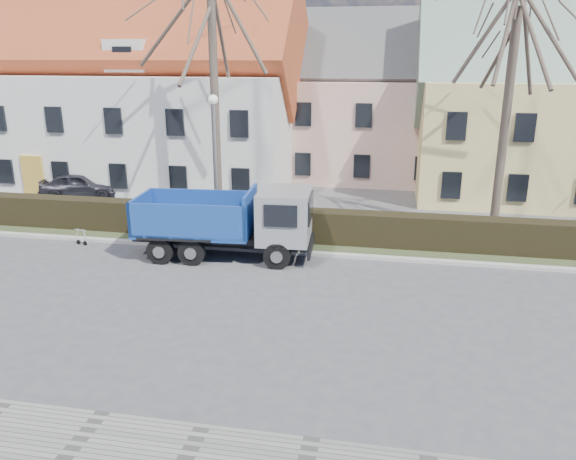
% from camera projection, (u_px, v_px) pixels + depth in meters
% --- Properties ---
extents(ground, '(120.00, 120.00, 0.00)m').
position_uv_depth(ground, '(199.00, 299.00, 17.46)').
color(ground, '#4A4A4C').
extents(curb_far, '(80.00, 0.30, 0.12)m').
position_uv_depth(curb_far, '(239.00, 249.00, 21.76)').
color(curb_far, '#ADA8A2').
rests_on(curb_far, ground).
extents(grass_strip, '(80.00, 3.00, 0.10)m').
position_uv_depth(grass_strip, '(249.00, 236.00, 23.26)').
color(grass_strip, '#364225').
rests_on(grass_strip, ground).
extents(hedge, '(60.00, 0.90, 1.30)m').
position_uv_depth(hedge, '(247.00, 224.00, 22.89)').
color(hedge, black).
rests_on(hedge, ground).
extents(building_white, '(26.80, 10.80, 9.50)m').
position_uv_depth(building_white, '(77.00, 99.00, 33.35)').
color(building_white, silver).
rests_on(building_white, ground).
extents(building_pink, '(10.80, 8.80, 8.00)m').
position_uv_depth(building_pink, '(368.00, 110.00, 34.31)').
color(building_pink, '#D0A393').
rests_on(building_pink, ground).
extents(tree_1, '(9.20, 9.20, 12.65)m').
position_uv_depth(tree_1, '(214.00, 77.00, 23.90)').
color(tree_1, '#4E4036').
rests_on(tree_1, ground).
extents(tree_2, '(8.00, 8.00, 11.00)m').
position_uv_depth(tree_2, '(508.00, 101.00, 22.01)').
color(tree_2, '#4E4036').
rests_on(tree_2, ground).
extents(dump_truck, '(6.94, 2.99, 2.71)m').
position_uv_depth(dump_truck, '(218.00, 222.00, 20.74)').
color(dump_truck, navy).
rests_on(dump_truck, ground).
extents(streetlight, '(0.45, 0.45, 5.80)m').
position_uv_depth(streetlight, '(216.00, 164.00, 23.44)').
color(streetlight, gray).
rests_on(streetlight, ground).
extents(cart_frame, '(0.87, 0.60, 0.72)m').
position_uv_depth(cart_frame, '(77.00, 236.00, 22.36)').
color(cart_frame, silver).
rests_on(cart_frame, ground).
extents(parked_car_a, '(4.31, 2.45, 1.38)m').
position_uv_depth(parked_car_a, '(80.00, 185.00, 29.56)').
color(parked_car_a, '#25242C').
rests_on(parked_car_a, ground).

